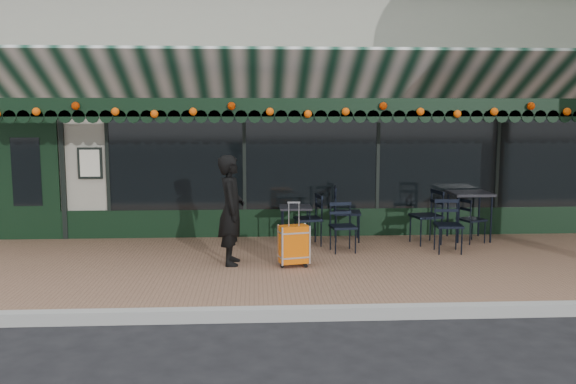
{
  "coord_description": "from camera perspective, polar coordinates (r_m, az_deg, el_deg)",
  "views": [
    {
      "loc": [
        -0.81,
        -6.87,
        2.39
      ],
      "look_at": [
        -0.35,
        1.6,
        1.27
      ],
      "focal_mm": 38.0,
      "sensor_mm": 36.0,
      "label": 1
    }
  ],
  "objects": [
    {
      "name": "ground",
      "position": [
        7.32,
        3.5,
        -11.59
      ],
      "size": [
        80.0,
        80.0,
        0.0
      ],
      "primitive_type": "plane",
      "color": "black",
      "rests_on": "ground"
    },
    {
      "name": "sidewalk",
      "position": [
        9.2,
        2.06,
        -7.08
      ],
      "size": [
        18.0,
        4.0,
        0.15
      ],
      "primitive_type": "cube",
      "color": "brown",
      "rests_on": "ground"
    },
    {
      "name": "curb",
      "position": [
        7.22,
        3.58,
        -11.23
      ],
      "size": [
        18.0,
        0.16,
        0.15
      ],
      "primitive_type": "cube",
      "color": "#9E9E99",
      "rests_on": "ground"
    },
    {
      "name": "restaurant_building",
      "position": [
        14.72,
        0.05,
        7.05
      ],
      "size": [
        12.0,
        9.6,
        4.5
      ],
      "color": "#9C9887",
      "rests_on": "ground"
    },
    {
      "name": "woman",
      "position": [
        8.99,
        -5.33,
        -1.7
      ],
      "size": [
        0.4,
        0.6,
        1.62
      ],
      "primitive_type": "imported",
      "rotation": [
        0.0,
        0.0,
        1.56
      ],
      "color": "black",
      "rests_on": "sidewalk"
    },
    {
      "name": "suitcase",
      "position": [
        8.9,
        0.55,
        -4.99
      ],
      "size": [
        0.45,
        0.32,
        0.94
      ],
      "rotation": [
        0.0,
        0.0,
        0.23
      ],
      "color": "#DB5B06",
      "rests_on": "sidewalk"
    },
    {
      "name": "cafe_table_a",
      "position": [
        11.15,
        16.64,
        -0.43
      ],
      "size": [
        0.69,
        0.69,
        0.85
      ],
      "color": "black",
      "rests_on": "sidewalk"
    },
    {
      "name": "cafe_table_b",
      "position": [
        10.3,
        0.7,
        -1.72
      ],
      "size": [
        0.53,
        0.53,
        0.66
      ],
      "color": "black",
      "rests_on": "sidewalk"
    },
    {
      "name": "chair_a_left",
      "position": [
        10.65,
        12.79,
        -2.26
      ],
      "size": [
        0.56,
        0.56,
        0.94
      ],
      "primitive_type": null,
      "rotation": [
        0.0,
        0.0,
        -1.35
      ],
      "color": "black",
      "rests_on": "sidewalk"
    },
    {
      "name": "chair_a_right",
      "position": [
        10.96,
        16.79,
        -2.53
      ],
      "size": [
        0.51,
        0.51,
        0.78
      ],
      "primitive_type": null,
      "rotation": [
        0.0,
        0.0,
        1.94
      ],
      "color": "black",
      "rests_on": "sidewalk"
    },
    {
      "name": "chair_a_front",
      "position": [
        10.09,
        14.78,
        -3.1
      ],
      "size": [
        0.46,
        0.46,
        0.86
      ],
      "primitive_type": null,
      "rotation": [
        0.0,
        0.0,
        -0.08
      ],
      "color": "black",
      "rests_on": "sidewalk"
    },
    {
      "name": "chair_b_left",
      "position": [
        10.29,
        1.89,
        -2.59
      ],
      "size": [
        0.51,
        0.51,
        0.88
      ],
      "primitive_type": null,
      "rotation": [
        0.0,
        0.0,
        -1.39
      ],
      "color": "black",
      "rests_on": "sidewalk"
    },
    {
      "name": "chair_b_right",
      "position": [
        10.7,
        5.55,
        -1.98
      ],
      "size": [
        0.53,
        0.53,
        0.97
      ],
      "primitive_type": null,
      "rotation": [
        0.0,
        0.0,
        1.47
      ],
      "color": "black",
      "rests_on": "sidewalk"
    },
    {
      "name": "chair_b_front",
      "position": [
        9.84,
        5.16,
        -3.3
      ],
      "size": [
        0.45,
        0.45,
        0.8
      ],
      "primitive_type": null,
      "rotation": [
        0.0,
        0.0,
        0.13
      ],
      "color": "black",
      "rests_on": "sidewalk"
    }
  ]
}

